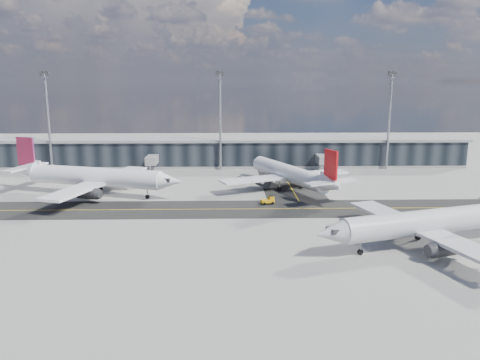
{
  "coord_description": "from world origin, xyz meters",
  "views": [
    {
      "loc": [
        2.56,
        -89.76,
        26.0
      ],
      "look_at": [
        4.9,
        9.55,
        5.0
      ],
      "focal_mm": 35.0,
      "sensor_mm": 36.0,
      "label": 1
    }
  ],
  "objects_px": {
    "service_van": "(244,179)",
    "baggage_tug": "(269,200)",
    "airliner_af": "(93,177)",
    "airliner_redtail": "(290,174)",
    "airliner_near": "(430,222)"
  },
  "relations": [
    {
      "from": "airliner_redtail",
      "to": "service_van",
      "type": "height_order",
      "value": "airliner_redtail"
    },
    {
      "from": "airliner_redtail",
      "to": "baggage_tug",
      "type": "xyz_separation_m",
      "value": [
        -6.21,
        -13.68,
        -3.07
      ]
    },
    {
      "from": "airliner_redtail",
      "to": "airliner_near",
      "type": "height_order",
      "value": "airliner_near"
    },
    {
      "from": "airliner_af",
      "to": "service_van",
      "type": "relative_size",
      "value": 8.68
    },
    {
      "from": "airliner_near",
      "to": "airliner_af",
      "type": "bearing_deg",
      "value": 43.23
    },
    {
      "from": "airliner_redtail",
      "to": "airliner_near",
      "type": "xyz_separation_m",
      "value": [
        17.39,
        -40.4,
        0.0
      ]
    },
    {
      "from": "airliner_af",
      "to": "baggage_tug",
      "type": "height_order",
      "value": "airliner_af"
    },
    {
      "from": "airliner_near",
      "to": "service_van",
      "type": "distance_m",
      "value": 57.86
    },
    {
      "from": "airliner_redtail",
      "to": "airliner_near",
      "type": "bearing_deg",
      "value": -90.4
    },
    {
      "from": "service_van",
      "to": "airliner_af",
      "type": "bearing_deg",
      "value": 176.51
    },
    {
      "from": "airliner_redtail",
      "to": "service_van",
      "type": "distance_m",
      "value": 15.11
    },
    {
      "from": "airliner_af",
      "to": "service_van",
      "type": "distance_m",
      "value": 38.48
    },
    {
      "from": "airliner_af",
      "to": "airliner_redtail",
      "type": "distance_m",
      "value": 46.6
    },
    {
      "from": "airliner_af",
      "to": "airliner_near",
      "type": "height_order",
      "value": "airliner_af"
    },
    {
      "from": "service_van",
      "to": "baggage_tug",
      "type": "bearing_deg",
      "value": -104.28
    }
  ]
}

